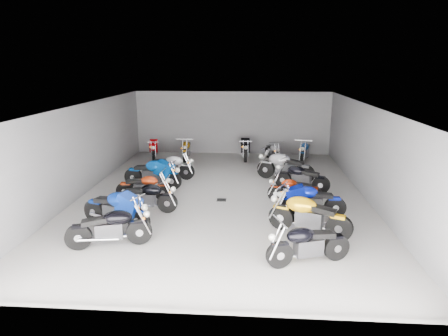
% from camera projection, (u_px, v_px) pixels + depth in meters
% --- Properties ---
extents(ground, '(14.00, 14.00, 0.00)m').
position_uv_depth(ground, '(223.00, 195.00, 14.26)').
color(ground, '#989590').
rests_on(ground, ground).
extents(wall_back, '(10.00, 0.10, 3.20)m').
position_uv_depth(wall_back, '(233.00, 123.00, 20.61)').
color(wall_back, slate).
rests_on(wall_back, ground).
extents(wall_left, '(0.10, 14.00, 3.20)m').
position_uv_depth(wall_left, '(83.00, 150.00, 14.20)').
color(wall_left, slate).
rests_on(wall_left, ground).
extents(wall_right, '(0.10, 14.00, 3.20)m').
position_uv_depth(wall_right, '(369.00, 154.00, 13.52)').
color(wall_right, slate).
rests_on(wall_right, ground).
extents(ceiling, '(10.00, 14.00, 0.04)m').
position_uv_depth(ceiling, '(223.00, 105.00, 13.45)').
color(ceiling, black).
rests_on(ceiling, wall_back).
extents(drain_grate, '(0.32, 0.32, 0.01)m').
position_uv_depth(drain_grate, '(222.00, 200.00, 13.78)').
color(drain_grate, black).
rests_on(drain_grate, ground).
extents(motorcycle_left_a, '(2.13, 0.76, 0.96)m').
position_uv_depth(motorcycle_left_a, '(110.00, 227.00, 10.16)').
color(motorcycle_left_a, black).
rests_on(motorcycle_left_a, ground).
extents(motorcycle_left_b, '(2.20, 1.02, 1.02)m').
position_uv_depth(motorcycle_left_b, '(117.00, 209.00, 11.34)').
color(motorcycle_left_b, black).
rests_on(motorcycle_left_b, ground).
extents(motorcycle_left_c, '(2.09, 0.41, 0.92)m').
position_uv_depth(motorcycle_left_c, '(145.00, 197.00, 12.56)').
color(motorcycle_left_c, black).
rests_on(motorcycle_left_c, ground).
extents(motorcycle_left_d, '(1.97, 0.42, 0.87)m').
position_uv_depth(motorcycle_left_d, '(144.00, 187.00, 13.69)').
color(motorcycle_left_d, black).
rests_on(motorcycle_left_d, ground).
extents(motorcycle_left_e, '(2.30, 0.70, 1.02)m').
position_uv_depth(motorcycle_left_e, '(153.00, 174.00, 14.99)').
color(motorcycle_left_e, black).
rests_on(motorcycle_left_e, ground).
extents(motorcycle_left_f, '(2.14, 0.53, 0.94)m').
position_uv_depth(motorcycle_left_f, '(170.00, 166.00, 16.25)').
color(motorcycle_left_f, black).
rests_on(motorcycle_left_f, ground).
extents(motorcycle_right_a, '(2.03, 0.82, 0.92)m').
position_uv_depth(motorcycle_right_a, '(308.00, 244.00, 9.27)').
color(motorcycle_right_a, black).
rests_on(motorcycle_right_a, ground).
extents(motorcycle_right_b, '(2.20, 1.11, 1.03)m').
position_uv_depth(motorcycle_right_b, '(308.00, 215.00, 10.87)').
color(motorcycle_right_b, black).
rests_on(motorcycle_right_b, ground).
extents(motorcycle_right_c, '(2.15, 0.44, 0.95)m').
position_uv_depth(motorcycle_right_c, '(310.00, 201.00, 12.12)').
color(motorcycle_right_c, black).
rests_on(motorcycle_right_c, ground).
extents(motorcycle_right_d, '(1.85, 0.42, 0.81)m').
position_uv_depth(motorcycle_right_d, '(294.00, 190.00, 13.47)').
color(motorcycle_right_d, black).
rests_on(motorcycle_right_d, ground).
extents(motorcycle_right_e, '(1.97, 0.96, 0.92)m').
position_uv_depth(motorcycle_right_e, '(301.00, 177.00, 14.71)').
color(motorcycle_right_e, black).
rests_on(motorcycle_right_e, ground).
extents(motorcycle_right_f, '(2.26, 1.10, 1.05)m').
position_uv_depth(motorcycle_right_f, '(285.00, 167.00, 15.95)').
color(motorcycle_right_f, black).
rests_on(motorcycle_right_f, ground).
extents(motorcycle_back_a, '(0.55, 2.07, 0.92)m').
position_uv_depth(motorcycle_back_a, '(154.00, 148.00, 19.87)').
color(motorcycle_back_a, black).
rests_on(motorcycle_back_a, ground).
extents(motorcycle_back_b, '(0.44, 2.10, 0.92)m').
position_uv_depth(motorcycle_back_b, '(186.00, 149.00, 19.55)').
color(motorcycle_back_b, black).
rests_on(motorcycle_back_b, ground).
extents(motorcycle_back_d, '(0.48, 2.29, 1.01)m').
position_uv_depth(motorcycle_back_d, '(245.00, 148.00, 19.65)').
color(motorcycle_back_d, black).
rests_on(motorcycle_back_d, ground).
extents(motorcycle_back_e, '(0.63, 1.85, 0.83)m').
position_uv_depth(motorcycle_back_e, '(272.00, 152.00, 19.25)').
color(motorcycle_back_e, black).
rests_on(motorcycle_back_e, ground).
extents(motorcycle_back_f, '(0.68, 2.07, 0.93)m').
position_uv_depth(motorcycle_back_f, '(305.00, 151.00, 19.17)').
color(motorcycle_back_f, black).
rests_on(motorcycle_back_f, ground).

